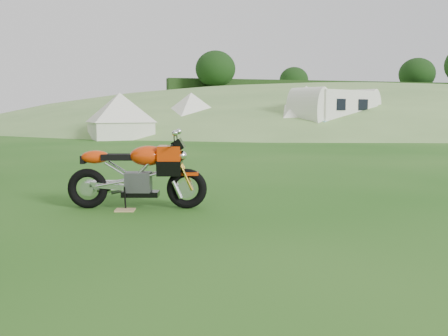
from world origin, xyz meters
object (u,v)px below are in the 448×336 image
object	(u,v)px
sport_motorcycle	(137,169)
tent_right	(306,112)
plywood_board	(125,210)
caravan	(335,114)
tent_left	(120,115)
tent_mid	(191,113)

from	to	relation	value
sport_motorcycle	tent_right	bearing A→B (deg)	74.16
tent_right	plywood_board	bearing A→B (deg)	-111.73
caravan	plywood_board	bearing A→B (deg)	-150.20
tent_left	plywood_board	bearing A→B (deg)	-101.70
sport_motorcycle	tent_left	distance (m)	17.99
plywood_board	tent_left	bearing A→B (deg)	85.88
tent_left	tent_right	xyz separation A→B (m)	(9.50, -1.14, 0.13)
tent_left	tent_right	distance (m)	9.57
sport_motorcycle	plywood_board	xyz separation A→B (m)	(-0.20, -0.15, -0.57)
sport_motorcycle	tent_mid	bearing A→B (deg)	92.01
sport_motorcycle	tent_left	xyz separation A→B (m)	(1.11, 17.94, 0.62)
plywood_board	caravan	size ratio (longest dim) A/B	0.05
tent_mid	caravan	bearing A→B (deg)	-45.38
tent_right	tent_mid	bearing A→B (deg)	158.91
plywood_board	tent_mid	xyz separation A→B (m)	(5.39, 20.33, 1.23)
sport_motorcycle	caravan	world-z (taller)	caravan
sport_motorcycle	tent_left	size ratio (longest dim) A/B	0.70
tent_right	caravan	distance (m)	1.53
tent_left	tent_right	world-z (taller)	tent_right
caravan	sport_motorcycle	bearing A→B (deg)	-150.00
tent_right	caravan	xyz separation A→B (m)	(1.45, -0.48, -0.09)
tent_right	caravan	size ratio (longest dim) A/B	0.58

